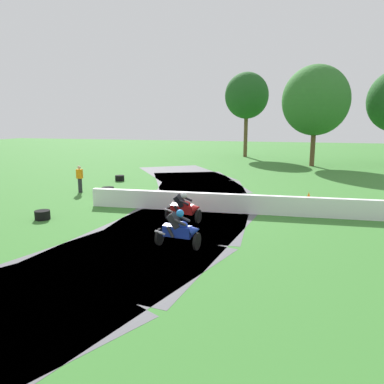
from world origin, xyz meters
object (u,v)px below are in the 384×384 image
(tire_stack_far, at_px, (120,178))
(traffic_cone, at_px, (309,196))
(motorcycle_chase_red, at_px, (184,208))
(motorcycle_lead_blue, at_px, (179,230))
(tire_stack_mid_a, at_px, (42,215))
(tire_stack_mid_b, at_px, (108,190))
(track_marshal, at_px, (80,179))

(tire_stack_far, height_order, traffic_cone, traffic_cone)
(motorcycle_chase_red, xyz_separation_m, tire_stack_far, (-7.60, 9.32, -0.44))
(motorcycle_lead_blue, bearing_deg, motorcycle_chase_red, 103.73)
(tire_stack_mid_a, distance_m, tire_stack_far, 10.64)
(traffic_cone, bearing_deg, motorcycle_chase_red, -131.10)
(motorcycle_lead_blue, bearing_deg, tire_stack_far, 123.80)
(motorcycle_lead_blue, bearing_deg, traffic_cone, 63.89)
(tire_stack_mid_a, relative_size, traffic_cone, 1.50)
(tire_stack_mid_a, relative_size, tire_stack_far, 1.01)
(motorcycle_lead_blue, distance_m, motorcycle_chase_red, 3.28)
(motorcycle_chase_red, bearing_deg, traffic_cone, 48.90)
(tire_stack_mid_a, height_order, tire_stack_far, same)
(tire_stack_mid_a, relative_size, tire_stack_mid_b, 0.93)
(motorcycle_lead_blue, xyz_separation_m, track_marshal, (-8.74, 7.92, 0.16))
(motorcycle_chase_red, xyz_separation_m, track_marshal, (-7.96, 4.73, 0.17))
(motorcycle_lead_blue, height_order, traffic_cone, motorcycle_lead_blue)
(motorcycle_chase_red, distance_m, track_marshal, 9.27)
(tire_stack_far, bearing_deg, tire_stack_mid_a, -82.26)
(motorcycle_lead_blue, distance_m, traffic_cone, 10.39)
(tire_stack_mid_a, xyz_separation_m, traffic_cone, (11.51, 7.35, 0.02))
(motorcycle_chase_red, relative_size, tire_stack_mid_a, 2.58)
(motorcycle_lead_blue, relative_size, track_marshal, 1.05)
(motorcycle_chase_red, relative_size, traffic_cone, 3.87)
(traffic_cone, bearing_deg, motorcycle_lead_blue, -116.11)
(motorcycle_chase_red, bearing_deg, tire_stack_mid_a, -168.82)
(motorcycle_lead_blue, xyz_separation_m, tire_stack_mid_a, (-6.94, 1.97, -0.46))
(traffic_cone, bearing_deg, tire_stack_mid_a, -147.44)
(tire_stack_mid_b, distance_m, traffic_cone, 11.57)
(motorcycle_lead_blue, bearing_deg, tire_stack_mid_b, 130.92)
(motorcycle_lead_blue, distance_m, tire_stack_mid_a, 7.23)
(tire_stack_mid_a, xyz_separation_m, tire_stack_far, (-1.43, 10.54, 0.00))
(tire_stack_far, distance_m, traffic_cone, 13.33)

